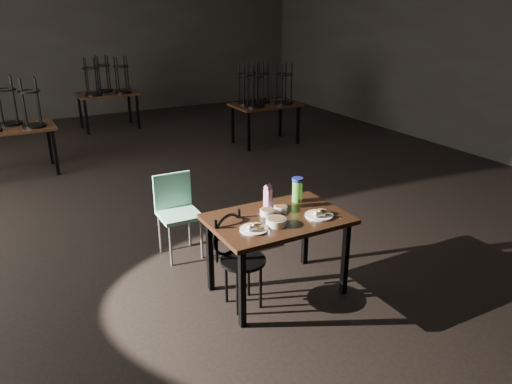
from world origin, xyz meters
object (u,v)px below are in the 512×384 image
water_bottle (297,189)px  bentwood_chair (237,253)px  main_table (278,225)px  school_chair (177,208)px  juice_carton (268,197)px

water_bottle → bentwood_chair: size_ratio=0.28×
water_bottle → bentwood_chair: bearing=-163.6°
main_table → water_bottle: (0.35, 0.23, 0.20)m
water_bottle → main_table: bearing=-146.6°
bentwood_chair → school_chair: (-0.13, 1.15, 0.03)m
main_table → juice_carton: 0.28m
bentwood_chair → water_bottle: bearing=-5.7°
main_table → juice_carton: (0.02, 0.21, 0.19)m
bentwood_chair → juice_carton: bearing=3.3°
juice_carton → water_bottle: 0.33m
main_table → water_bottle: size_ratio=5.14×
main_table → juice_carton: juice_carton is taller
water_bottle → bentwood_chair: water_bottle is taller
juice_carton → bentwood_chair: juice_carton is taller
bentwood_chair → main_table: bearing=-23.6°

